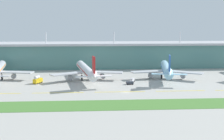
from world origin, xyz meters
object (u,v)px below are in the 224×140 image
(baggage_cart, at_px, (132,80))
(airliner_far_middle, at_px, (166,69))
(airliner_near_middle, at_px, (86,70))
(pushback_tug, at_px, (130,83))
(fuel_truck, at_px, (38,80))

(baggage_cart, bearing_deg, airliner_far_middle, 22.76)
(airliner_near_middle, bearing_deg, baggage_cart, -18.35)
(airliner_far_middle, xyz_separation_m, pushback_tug, (-27.26, -17.54, -5.34))
(airliner_near_middle, height_order, pushback_tug, airliner_near_middle)
(airliner_near_middle, distance_m, airliner_far_middle, 54.47)
(airliner_far_middle, relative_size, baggage_cart, 14.86)
(airliner_near_middle, xyz_separation_m, airliner_far_middle, (54.47, 0.55, -0.01))
(fuel_truck, height_order, pushback_tug, fuel_truck)
(pushback_tug, distance_m, baggage_cart, 7.56)
(airliner_near_middle, bearing_deg, fuel_truck, -161.87)
(airliner_near_middle, bearing_deg, airliner_far_middle, 0.58)
(fuel_truck, xyz_separation_m, pushback_tug, (57.60, -7.04, -1.16))
(baggage_cart, bearing_deg, pushback_tug, -109.07)
(airliner_far_middle, distance_m, baggage_cart, 27.38)
(airliner_near_middle, distance_m, baggage_cart, 31.69)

